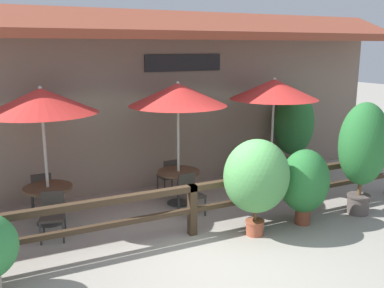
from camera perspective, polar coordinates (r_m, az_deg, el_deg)
ground_plane at (r=7.22m, az=3.82°, el=-15.06°), size 60.00×60.00×0.00m
building_facade at (r=10.22m, az=-7.47°, el=5.94°), size 14.28×1.49×4.23m
patio_railing at (r=7.78m, az=0.05°, el=-7.29°), size 10.40×0.14×0.95m
patio_umbrella_near at (r=8.36m, az=-19.48°, el=5.45°), size 2.07×2.07×2.68m
dining_table_near at (r=8.76m, az=-18.60°, el=-6.35°), size 0.92×0.92×0.75m
chair_near_streetside at (r=8.12m, az=-18.11°, el=-8.78°), size 0.51×0.51×0.85m
chair_near_wallside at (r=9.48m, az=-19.44°, el=-5.75°), size 0.43×0.43×0.85m
patio_umbrella_middle at (r=8.96m, az=-1.89°, el=6.61°), size 2.07×2.07×2.68m
dining_table_middle at (r=9.33m, az=-1.81°, el=-4.49°), size 0.92×0.92×0.75m
chair_middle_streetside at (r=8.77m, az=-0.25°, el=-6.49°), size 0.49×0.49×0.85m
chair_middle_wallside at (r=9.98m, az=-3.03°, el=-4.09°), size 0.44×0.44×0.85m
patio_umbrella_far at (r=10.26m, az=10.89°, el=7.18°), size 2.07×2.07×2.68m
dining_table_far at (r=10.58m, az=10.47°, el=-2.60°), size 0.92×0.92×0.75m
chair_far_streetside at (r=10.03m, az=12.59°, el=-4.29°), size 0.47×0.47×0.85m
chair_far_wallside at (r=11.17m, az=8.16°, el=-2.36°), size 0.46×0.46×0.85m
potted_plant_corner_fern at (r=9.22m, az=21.88°, el=-0.40°), size 1.02×0.92×2.32m
potted_plant_small_flowering at (r=7.73m, az=8.60°, el=-4.37°), size 1.22×1.10×1.79m
potted_plant_entrance_palm at (r=8.48m, az=14.79°, el=-4.93°), size 0.97×0.87×1.49m
potted_plant_tall_tropical at (r=11.93m, az=13.44°, el=2.66°), size 1.12×1.01×2.23m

